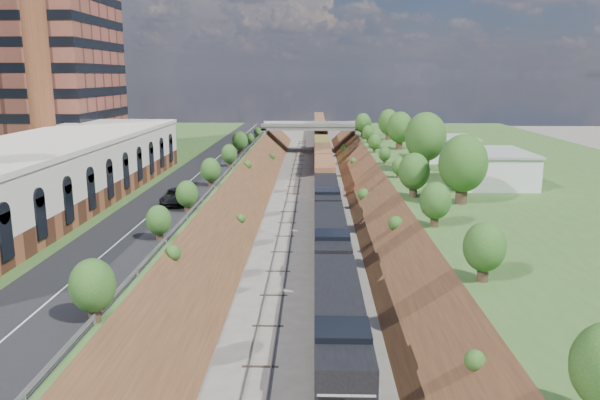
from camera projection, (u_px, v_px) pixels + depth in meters
The scene contains 17 objects.
platform_left at pixel (82, 189), 85.31m from camera, with size 44.00×180.00×5.00m, color #365B25.
platform_right at pixel (538, 191), 83.73m from camera, with size 44.00×180.00×5.00m, color #365B25.
embankment_left at pixel (233, 206), 85.31m from camera, with size 7.07×180.00×7.07m, color brown.
embankment_right at pixel (384, 207), 84.78m from camera, with size 7.07×180.00×7.07m, color brown.
rail_left_track at pixel (290, 206), 85.09m from camera, with size 1.58×180.00×0.18m, color gray.
rail_right_track at pixel (326, 206), 84.97m from camera, with size 1.58×180.00×0.18m, color gray.
road at pixel (201, 172), 84.36m from camera, with size 8.00×180.00×0.10m, color black.
guardrail at pixel (229, 169), 83.96m from camera, with size 0.10×171.00×0.70m.
commercial_building at pixel (44, 173), 62.43m from camera, with size 14.30×62.30×7.00m.
smokestack at pixel (34, 27), 76.77m from camera, with size 3.20×3.20×40.00m, color brown.
overpass at pixel (311, 132), 144.63m from camera, with size 24.50×8.30×7.40m.
white_building_near at pixel (490, 169), 75.20m from camera, with size 9.00×12.00×4.00m, color silver.
white_building_far at pixel (448, 149), 96.76m from camera, with size 8.00×10.00×3.60m, color silver.
tree_right_large at pixel (463, 164), 63.12m from camera, with size 5.25×5.25×7.61m.
tree_left_crest at pixel (148, 232), 44.75m from camera, with size 2.45×2.45×3.55m.
freight_train at pixel (322, 148), 130.99m from camera, with size 3.28×200.98×4.83m.
suv at pixel (176, 196), 63.26m from camera, with size 2.77×6.00×1.67m, color black.
Camera 1 is at (0.89, -22.96, 18.78)m, focal length 35.00 mm.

